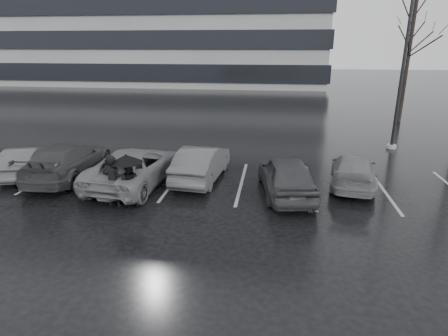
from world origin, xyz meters
name	(u,v)px	position (x,y,z in m)	size (l,w,h in m)	color
ground	(218,206)	(0.00, 0.00, 0.00)	(160.00, 160.00, 0.00)	black
car_main	(286,175)	(2.37, 1.52, 0.74)	(1.75, 4.35, 1.48)	black
car_west_a	(202,163)	(-1.11, 2.71, 0.72)	(1.51, 4.34, 1.43)	#2D2D2F
car_west_b	(135,166)	(-3.66, 1.79, 0.74)	(2.46, 5.33, 1.48)	#515154
car_west_c	(69,160)	(-6.77, 2.22, 0.75)	(2.09, 5.13, 1.49)	black
car_west_d	(25,161)	(-8.79, 2.23, 0.62)	(1.31, 3.74, 1.23)	#2D2D2F
car_east	(353,170)	(5.06, 2.88, 0.61)	(1.71, 4.22, 1.22)	#515154
pedestrian_left	(112,181)	(-3.63, -0.45, 0.94)	(0.69, 0.45, 1.88)	black
pedestrian_right	(129,184)	(-3.07, -0.37, 0.83)	(0.81, 0.63, 1.66)	black
umbrella	(126,159)	(-3.13, -0.29, 1.71)	(1.11, 1.11, 1.88)	black
lamp_post	(403,69)	(8.27, 8.98, 4.25)	(0.51, 0.51, 9.28)	gray
stall_stripes	(208,181)	(-0.80, 2.50, 0.00)	(19.72, 5.00, 0.00)	#9B9C9E
tree_north	(408,62)	(11.00, 17.00, 4.25)	(0.26, 0.26, 8.50)	black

